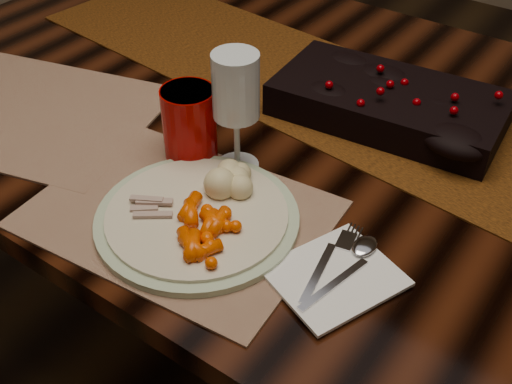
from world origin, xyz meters
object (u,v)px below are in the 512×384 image
Objects in this scene: red_cup at (189,123)px; baby_carrots at (194,228)px; dining_table at (320,279)px; napkin at (335,276)px; turkey_shreds at (152,207)px; placemat_main at (178,214)px; mashed_potatoes at (235,175)px; centerpiece at (389,98)px; dinner_plate at (197,217)px; wine_glass at (236,114)px.

baby_carrots is at bearing -48.78° from red_cup.
dining_table is 11.69× the size of napkin.
placemat_main is at bearing 56.78° from turkey_shreds.
turkey_shreds is 0.43× the size of napkin.
mashed_potatoes is at bearing 59.94° from turkey_shreds.
centerpiece is 0.35m from red_cup.
placemat_main is 2.68× the size of napkin.
napkin is at bearing -15.99° from mashed_potatoes.
mashed_potatoes is (0.04, 0.08, 0.04)m from placemat_main.
baby_carrots is at bearing -54.94° from dinner_plate.
mashed_potatoes is at bearing 83.50° from dinner_plate.
red_cup is at bearing -175.90° from napkin.
placemat_main is 6.20× the size of turkey_shreds.
dinner_plate is at bearing -153.22° from napkin.
dinner_plate reaches higher than dining_table.
napkin is at bearing 15.46° from baby_carrots.
baby_carrots is at bearing -82.60° from mashed_potatoes.
baby_carrots is at bearing -33.70° from placemat_main.
dining_table is at bearing 141.80° from napkin.
wine_glass is (-0.04, 0.06, 0.06)m from mashed_potatoes.
centerpiece is at bearing 71.16° from turkey_shreds.
dining_table is 27.05× the size of turkey_shreds.
dinner_plate is 0.21m from napkin.
wine_glass is at bearing 83.47° from turkey_shreds.
mashed_potatoes is at bearing -95.91° from dining_table.
mashed_potatoes reaches higher than baby_carrots.
centerpiece is 0.43m from placemat_main.
mashed_potatoes is 0.13m from red_cup.
napkin is (0.19, 0.05, -0.02)m from baby_carrots.
red_cup is at bearing -126.19° from centerpiece.
dining_table is 0.49m from mashed_potatoes.
baby_carrots is at bearing -142.94° from napkin.
wine_glass is at bearing -110.68° from dining_table.
wine_glass is (-0.07, -0.18, 0.47)m from dining_table.
dinner_plate is 0.04m from baby_carrots.
centerpiece is 1.98× the size of wine_glass.
baby_carrots is at bearing -71.59° from wine_glass.
dining_table is 0.43m from centerpiece.
wine_glass is (0.02, 0.17, 0.07)m from turkey_shreds.
wine_glass is at bearing 175.32° from napkin.
placemat_main is 3.54× the size of red_cup.
centerpiece is at bearing 80.79° from baby_carrots.
dining_table is at bearing 73.02° from placemat_main.
napkin is at bearing -26.29° from wine_glass.
napkin is 0.29m from wine_glass.
mashed_potatoes is at bearing -104.64° from centerpiece.
centerpiece is 0.41m from dinner_plate.
turkey_shreds reaches higher than dining_table.
wine_glass is at bearing 85.08° from placemat_main.
baby_carrots is (-0.01, -0.36, 0.40)m from dining_table.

